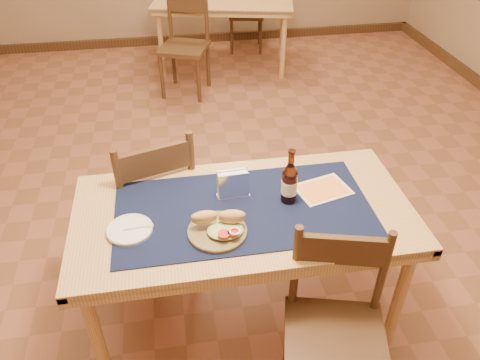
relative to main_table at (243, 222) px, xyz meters
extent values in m
cube|color=brown|center=(0.00, 0.80, -0.68)|extent=(6.00, 7.00, 0.02)
cylinder|color=tan|center=(-0.72, -0.32, -0.31)|extent=(0.06, 0.06, 0.71)
cylinder|color=tan|center=(0.72, -0.32, -0.31)|extent=(0.06, 0.06, 0.71)
cylinder|color=tan|center=(-0.72, 0.32, -0.31)|extent=(0.06, 0.06, 0.71)
cylinder|color=tan|center=(0.72, 0.32, -0.31)|extent=(0.06, 0.06, 0.71)
cube|color=tan|center=(0.00, 0.00, 0.06)|extent=(1.60, 0.80, 0.04)
cube|color=black|center=(0.00, 0.00, 0.09)|extent=(1.20, 0.60, 0.01)
cube|color=#412C17|center=(0.00, 4.27, -0.62)|extent=(6.00, 0.06, 0.10)
cylinder|color=tan|center=(-0.33, 3.30, -0.31)|extent=(0.06, 0.06, 0.71)
cylinder|color=tan|center=(0.95, 3.01, -0.31)|extent=(0.06, 0.06, 0.71)
cylinder|color=tan|center=(-0.20, 3.86, -0.31)|extent=(0.06, 0.06, 0.71)
cylinder|color=tan|center=(1.08, 3.57, -0.31)|extent=(0.06, 0.06, 0.71)
cube|color=tan|center=(0.37, 3.43, 0.06)|extent=(1.59, 1.04, 0.04)
cylinder|color=#412C17|center=(-0.33, 0.76, -0.43)|extent=(0.04, 0.04, 0.48)
cylinder|color=#412C17|center=(-0.70, 0.65, -0.43)|extent=(0.04, 0.04, 0.48)
cylinder|color=#412C17|center=(-0.22, 0.39, -0.43)|extent=(0.04, 0.04, 0.48)
cylinder|color=#412C17|center=(-0.58, 0.28, -0.43)|extent=(0.04, 0.04, 0.48)
cube|color=#412C17|center=(-0.46, 0.52, -0.19)|extent=(0.56, 0.56, 0.04)
cube|color=#412C17|center=(-0.40, 0.32, 0.19)|extent=(0.38, 0.14, 0.15)
cylinder|color=#412C17|center=(-0.21, 0.38, 0.06)|extent=(0.04, 0.04, 0.49)
cylinder|color=#412C17|center=(-0.58, 0.27, 0.06)|extent=(0.04, 0.04, 0.49)
cylinder|color=#412C17|center=(0.16, -0.35, -0.44)|extent=(0.04, 0.04, 0.46)
cylinder|color=#412C17|center=(0.52, -0.45, -0.44)|extent=(0.04, 0.04, 0.46)
cube|color=#412C17|center=(0.29, -0.58, -0.21)|extent=(0.52, 0.52, 0.04)
cube|color=#412C17|center=(0.34, -0.39, 0.14)|extent=(0.36, 0.12, 0.14)
cylinder|color=#412C17|center=(0.17, -0.35, 0.02)|extent=(0.04, 0.04, 0.47)
cylinder|color=#412C17|center=(0.52, -0.44, 0.02)|extent=(0.04, 0.04, 0.47)
cylinder|color=#412C17|center=(-0.35, 2.73, -0.43)|extent=(0.04, 0.04, 0.47)
cylinder|color=#412C17|center=(0.01, 2.60, -0.43)|extent=(0.04, 0.04, 0.47)
cylinder|color=#412C17|center=(-0.21, 3.08, -0.43)|extent=(0.04, 0.04, 0.47)
cylinder|color=#412C17|center=(0.14, 2.95, -0.43)|extent=(0.04, 0.04, 0.47)
cube|color=#412C17|center=(-0.10, 2.84, -0.20)|extent=(0.57, 0.57, 0.04)
cube|color=#412C17|center=(-0.03, 3.03, 0.17)|extent=(0.36, 0.16, 0.15)
cylinder|color=#412C17|center=(-0.21, 3.09, 0.05)|extent=(0.04, 0.04, 0.48)
cylinder|color=#412C17|center=(0.14, 2.96, 0.05)|extent=(0.04, 0.04, 0.48)
cylinder|color=#412C17|center=(0.91, 4.08, -0.45)|extent=(0.03, 0.03, 0.43)
cylinder|color=#412C17|center=(0.57, 4.13, -0.45)|extent=(0.03, 0.03, 0.43)
cylinder|color=#412C17|center=(0.85, 3.74, -0.45)|extent=(0.03, 0.03, 0.43)
cylinder|color=#412C17|center=(0.51, 3.79, -0.45)|extent=(0.03, 0.03, 0.43)
cube|color=#412C17|center=(0.71, 3.93, -0.24)|extent=(0.46, 0.46, 0.04)
cylinder|color=olive|center=(-0.14, -0.15, 0.10)|extent=(0.27, 0.27, 0.02)
torus|color=olive|center=(-0.14, -0.15, 0.10)|extent=(0.27, 0.27, 0.01)
ellipsoid|color=#A1B47C|center=(-0.11, -0.17, 0.12)|extent=(0.16, 0.13, 0.03)
ellipsoid|color=tan|center=(-0.19, -0.11, 0.16)|extent=(0.12, 0.05, 0.06)
ellipsoid|color=tan|center=(-0.07, -0.13, 0.16)|extent=(0.12, 0.06, 0.07)
cylinder|color=red|center=(-0.12, -0.21, 0.14)|extent=(0.05, 0.05, 0.01)
cylinder|color=red|center=(-0.08, -0.20, 0.14)|extent=(0.05, 0.05, 0.01)
torus|color=white|center=(-0.07, -0.21, 0.15)|extent=(0.05, 0.05, 0.01)
cylinder|color=silver|center=(-0.53, -0.07, 0.10)|extent=(0.20, 0.20, 0.01)
torus|color=silver|center=(-0.53, -0.07, 0.10)|extent=(0.20, 0.20, 0.01)
cube|color=#90C46B|center=(-0.50, -0.07, 0.10)|extent=(0.10, 0.02, 0.00)
cube|color=#90C46B|center=(-0.44, -0.07, 0.10)|extent=(0.03, 0.02, 0.00)
cylinder|color=#3F180B|center=(0.22, 0.03, 0.17)|extent=(0.07, 0.07, 0.17)
cone|color=#3F180B|center=(0.22, 0.03, 0.28)|extent=(0.07, 0.07, 0.04)
cylinder|color=#3F180B|center=(0.22, 0.03, 0.33)|extent=(0.03, 0.03, 0.07)
cylinder|color=#3F180B|center=(0.22, 0.03, 0.37)|extent=(0.04, 0.04, 0.01)
cylinder|color=beige|center=(0.22, 0.03, 0.17)|extent=(0.08, 0.08, 0.07)
cube|color=white|center=(-0.03, 0.11, 0.09)|extent=(0.16, 0.07, 0.00)
cube|color=white|center=(-0.03, 0.08, 0.16)|extent=(0.15, 0.01, 0.14)
cube|color=white|center=(-0.03, 0.13, 0.16)|extent=(0.15, 0.01, 0.14)
cube|color=white|center=(-0.03, 0.11, 0.16)|extent=(0.14, 0.05, 0.13)
cube|color=teal|center=(-0.03, 0.09, 0.17)|extent=(0.10, 0.01, 0.05)
cube|color=beige|center=(0.41, 0.08, 0.09)|extent=(0.30, 0.25, 0.00)
cube|color=orange|center=(0.41, 0.08, 0.09)|extent=(0.25, 0.21, 0.00)
camera|label=1|loc=(-0.29, -1.66, 1.51)|focal=35.00mm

